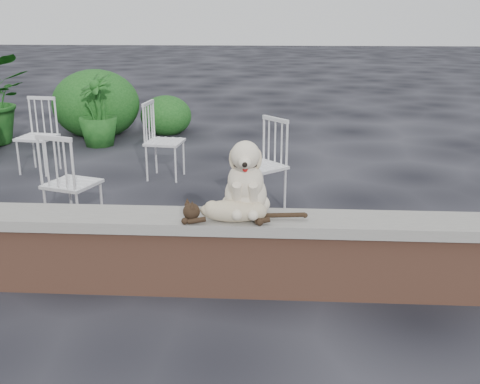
# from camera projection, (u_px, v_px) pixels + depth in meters

# --- Properties ---
(ground) EXTENTS (60.00, 60.00, 0.00)m
(ground) POSITION_uv_depth(u_px,v_px,m) (117.00, 286.00, 4.29)
(ground) COLOR black
(ground) RESTS_ON ground
(brick_wall) EXTENTS (6.00, 0.30, 0.50)m
(brick_wall) POSITION_uv_depth(u_px,v_px,m) (114.00, 256.00, 4.21)
(brick_wall) COLOR brown
(brick_wall) RESTS_ON ground
(capstone) EXTENTS (6.20, 0.40, 0.08)m
(capstone) POSITION_uv_depth(u_px,v_px,m) (112.00, 219.00, 4.12)
(capstone) COLOR slate
(capstone) RESTS_ON brick_wall
(dog) EXTENTS (0.39, 0.51, 0.58)m
(dog) POSITION_uv_depth(u_px,v_px,m) (246.00, 176.00, 4.01)
(dog) COLOR beige
(dog) RESTS_ON capstone
(cat) EXTENTS (1.03, 0.27, 0.17)m
(cat) POSITION_uv_depth(u_px,v_px,m) (233.00, 210.00, 3.93)
(cat) COLOR tan
(cat) RESTS_ON capstone
(chair_e) EXTENTS (0.62, 0.62, 0.94)m
(chair_e) POSITION_uv_depth(u_px,v_px,m) (165.00, 141.00, 6.90)
(chair_e) COLOR white
(chair_e) RESTS_ON ground
(chair_c) EXTENTS (0.71, 0.71, 0.94)m
(chair_c) POSITION_uv_depth(u_px,v_px,m) (72.00, 182.00, 5.25)
(chair_c) COLOR white
(chair_c) RESTS_ON ground
(chair_d) EXTENTS (0.79, 0.79, 0.94)m
(chair_d) POSITION_uv_depth(u_px,v_px,m) (261.00, 165.00, 5.82)
(chair_d) COLOR white
(chair_d) RESTS_ON ground
(chair_b) EXTENTS (0.64, 0.64, 0.94)m
(chair_b) POSITION_uv_depth(u_px,v_px,m) (37.00, 136.00, 7.15)
(chair_b) COLOR white
(chair_b) RESTS_ON ground
(potted_plant_b) EXTENTS (0.86, 0.86, 1.08)m
(potted_plant_b) POSITION_uv_depth(u_px,v_px,m) (97.00, 110.00, 8.55)
(potted_plant_b) COLOR #134214
(potted_plant_b) RESTS_ON ground
(shrubbery) EXTENTS (3.57, 2.77, 1.13)m
(shrubbery) POSITION_uv_depth(u_px,v_px,m) (74.00, 112.00, 8.99)
(shrubbery) COLOR #134214
(shrubbery) RESTS_ON ground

